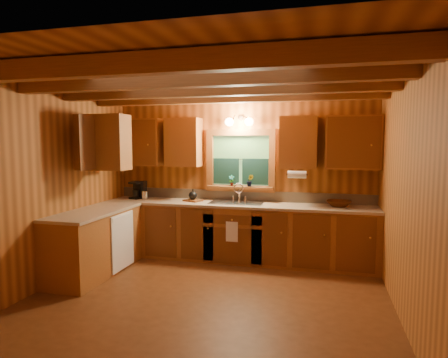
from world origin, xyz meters
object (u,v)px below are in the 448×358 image
sink (237,206)px  coffee_maker (137,190)px  wicker_basket (339,203)px  cutting_board (193,200)px

sink → coffee_maker: 1.75m
coffee_maker → wicker_basket: bearing=13.8°
sink → cutting_board: size_ratio=2.96×
coffee_maker → cutting_board: bearing=10.6°
sink → cutting_board: 0.73m
cutting_board → wicker_basket: (2.25, 0.06, 0.03)m
coffee_maker → cutting_board: (1.01, -0.06, -0.13)m
sink → wicker_basket: bearing=2.3°
sink → cutting_board: sink is taller
sink → wicker_basket: 1.53m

